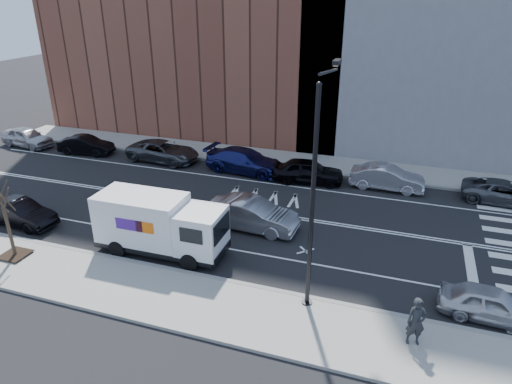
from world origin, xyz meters
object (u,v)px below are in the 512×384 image
Objects in this scene: near_parked_front at (492,304)px; far_parked_a at (27,137)px; fedex_van at (160,224)px; driving_sedan at (251,214)px; pedestrian at (416,322)px; far_parked_b at (86,145)px.

far_parked_a is at bearing 75.00° from near_parked_front.
fedex_van reaches higher than driving_sedan.
pedestrian is (8.45, -6.49, 0.26)m from driving_sedan.
far_parked_a is 23.07m from driving_sedan.
far_parked_b is (-12.81, 11.00, -0.82)m from fedex_van.
pedestrian reaches higher than driving_sedan.
far_parked_a reaches higher than near_parked_front.
far_parked_a is 2.43× the size of pedestrian.
far_parked_b is at bearing 68.57° from driving_sedan.
far_parked_b is 17.74m from driving_sedan.
near_parked_front is (33.13, -11.25, -0.11)m from far_parked_a.
fedex_van is 3.40× the size of pedestrian.
far_parked_b is 1.09× the size of near_parked_front.
far_parked_a is at bearing 139.68° from pedestrian.
far_parked_b is at bearing -82.52° from far_parked_a.
fedex_van is 14.63m from near_parked_front.
near_parked_front is (11.26, -3.93, -0.17)m from driving_sedan.
fedex_van is 5.01m from driving_sedan.
pedestrian reaches higher than near_parked_front.
far_parked_a is 1.07× the size of far_parked_b.
near_parked_front is at bearing -106.27° from driving_sedan.
driving_sedan is (21.88, -7.32, 0.05)m from far_parked_a.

